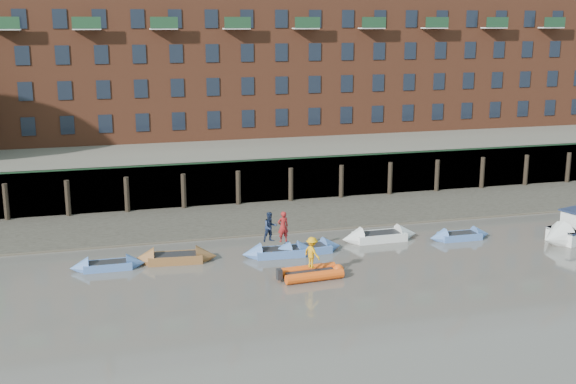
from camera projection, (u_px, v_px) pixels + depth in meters
name	position (u px, v px, depth m)	size (l,w,h in m)	color
ground	(375.00, 317.00, 33.26)	(220.00, 220.00, 0.00)	#5C564F
foreshore	(278.00, 217.00, 50.14)	(110.00, 8.00, 0.50)	#3D382F
mud_band	(291.00, 230.00, 46.95)	(110.00, 1.60, 0.10)	#4C4336
river_wall	(263.00, 181.00, 53.88)	(110.00, 1.23, 3.30)	#2D2A26
bank_terrace	(229.00, 150.00, 66.65)	(110.00, 28.00, 3.20)	#5E594D
apartment_terrace	(224.00, 25.00, 64.96)	(80.60, 15.56, 20.98)	brown
rowboat_1	(108.00, 265.00, 39.56)	(4.04, 1.20, 1.17)	#496FB2
rowboat_2	(175.00, 258.00, 40.69)	(4.79, 1.81, 1.36)	brown
rowboat_3	(280.00, 252.00, 41.74)	(4.44, 1.52, 1.27)	#496FB2
rowboat_4	(306.00, 249.00, 42.28)	(4.47, 1.67, 1.27)	#496FB2
rowboat_5	(380.00, 236.00, 44.68)	(4.95, 1.50, 1.43)	silver
rowboat_6	(460.00, 236.00, 44.94)	(4.03, 1.22, 1.16)	#496FB2
rib_tender	(313.00, 273.00, 38.25)	(3.53, 1.87, 0.60)	#E84E10
motor_launch	(573.00, 231.00, 44.58)	(6.23, 3.56, 2.44)	silver
person_rower_a	(283.00, 227.00, 41.40)	(0.66, 0.43, 1.81)	maroon
person_rower_b	(270.00, 227.00, 41.45)	(0.85, 0.66, 1.75)	#19233F
person_rib_crew	(312.00, 252.00, 37.97)	(1.08, 0.62, 1.67)	orange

